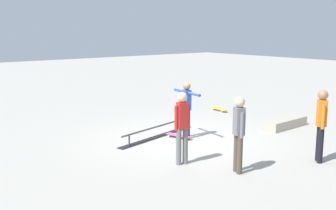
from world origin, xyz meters
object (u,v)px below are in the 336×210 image
(skateboard_main, at_px, (179,136))
(grind_rail, at_px, (157,132))
(skate_ledge, at_px, (286,124))
(loose_skateboard_yellow, at_px, (219,109))
(bystander_grey_shirt, at_px, (239,130))
(bystander_orange_shirt, at_px, (321,122))
(bystander_red_shirt, at_px, (182,124))
(skater_main, at_px, (187,106))

(skateboard_main, bearing_deg, grind_rail, 28.83)
(skate_ledge, relative_size, loose_skateboard_yellow, 2.08)
(grind_rail, relative_size, bystander_grey_shirt, 1.82)
(bystander_grey_shirt, relative_size, bystander_orange_shirt, 0.98)
(skateboard_main, distance_m, bystander_grey_shirt, 3.17)
(bystander_grey_shirt, bearing_deg, skate_ledge, 136.13)
(bystander_red_shirt, bearing_deg, loose_skateboard_yellow, 51.02)
(grind_rail, xyz_separation_m, skater_main, (-0.61, 0.57, 0.78))
(skater_main, bearing_deg, bystander_orange_shirt, 23.82)
(skateboard_main, relative_size, bystander_red_shirt, 0.50)
(bystander_orange_shirt, bearing_deg, skate_ledge, -176.45)
(grind_rail, bearing_deg, bystander_red_shirt, 52.66)
(bystander_red_shirt, relative_size, bystander_orange_shirt, 0.98)
(loose_skateboard_yellow, bearing_deg, skater_main, 128.80)
(bystander_grey_shirt, xyz_separation_m, loose_skateboard_yellow, (-4.51, -4.93, -0.86))
(skate_ledge, height_order, bystander_grey_shirt, bystander_grey_shirt)
(skater_main, height_order, bystander_orange_shirt, bystander_orange_shirt)
(skateboard_main, distance_m, bystander_red_shirt, 2.41)
(bystander_red_shirt, relative_size, bystander_grey_shirt, 1.00)
(bystander_red_shirt, distance_m, loose_skateboard_yellow, 6.38)
(bystander_grey_shirt, height_order, loose_skateboard_yellow, bystander_grey_shirt)
(bystander_grey_shirt, distance_m, loose_skateboard_yellow, 6.74)
(skater_main, distance_m, bystander_red_shirt, 2.32)
(bystander_orange_shirt, bearing_deg, loose_skateboard_yellow, -158.45)
(skate_ledge, height_order, skateboard_main, skate_ledge)
(skate_ledge, distance_m, bystander_red_shirt, 4.88)
(skate_ledge, bearing_deg, bystander_orange_shirt, 47.97)
(bystander_grey_shirt, relative_size, loose_skateboard_yellow, 2.01)
(grind_rail, height_order, skater_main, skater_main)
(skater_main, bearing_deg, loose_skateboard_yellow, 129.62)
(bystander_orange_shirt, height_order, loose_skateboard_yellow, bystander_orange_shirt)
(bystander_red_shirt, xyz_separation_m, bystander_grey_shirt, (-0.56, 1.17, -0.00))
(bystander_orange_shirt, distance_m, loose_skateboard_yellow, 6.22)
(skater_main, distance_m, skateboard_main, 0.87)
(bystander_grey_shirt, xyz_separation_m, bystander_orange_shirt, (-2.01, 0.69, 0.02))
(skater_main, xyz_separation_m, bystander_orange_shirt, (-0.96, 3.53, 0.03))
(skate_ledge, height_order, loose_skateboard_yellow, skate_ledge)
(bystander_red_shirt, bearing_deg, skate_ledge, 21.56)
(skateboard_main, distance_m, bystander_orange_shirt, 3.91)
(skater_main, bearing_deg, skateboard_main, -107.26)
(skater_main, relative_size, skateboard_main, 1.92)
(grind_rail, xyz_separation_m, bystander_grey_shirt, (0.43, 3.41, 0.79))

